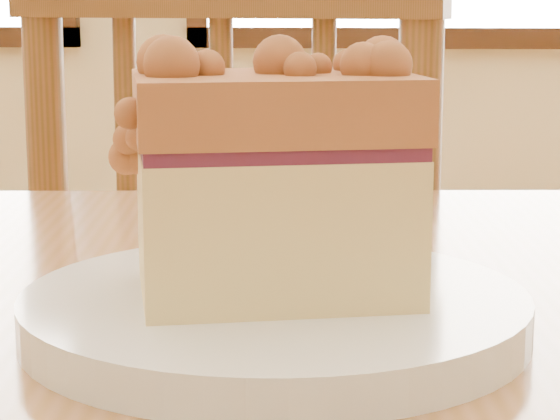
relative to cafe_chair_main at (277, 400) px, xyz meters
name	(u,v)px	position (x,y,z in m)	size (l,w,h in m)	color
cafe_chair_main	(277,400)	(0.00, 0.00, 0.00)	(0.52, 0.52, 0.96)	brown
plate	(275,314)	(0.05, -0.60, 0.27)	(0.24, 0.24, 0.02)	white
cake_slice	(274,174)	(0.05, -0.60, 0.34)	(0.15, 0.12, 0.12)	#D1BB76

